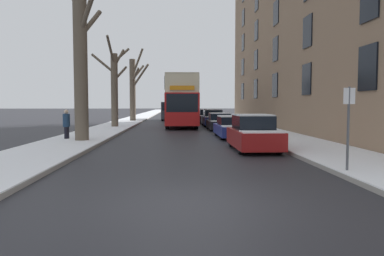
% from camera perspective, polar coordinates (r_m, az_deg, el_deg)
% --- Properties ---
extents(ground_plane, '(320.00, 320.00, 0.00)m').
position_cam_1_polar(ground_plane, '(7.47, 0.75, -11.55)').
color(ground_plane, '#28282D').
extents(sidewalk_left, '(3.19, 130.00, 0.16)m').
position_cam_1_polar(sidewalk_left, '(60.45, -7.43, 1.85)').
color(sidewalk_left, gray).
rests_on(sidewalk_left, ground).
extents(sidewalk_right, '(3.19, 130.00, 0.16)m').
position_cam_1_polar(sidewalk_right, '(60.53, 3.14, 1.88)').
color(sidewalk_right, gray).
rests_on(sidewalk_right, ground).
extents(terrace_facade_right, '(9.10, 38.93, 16.93)m').
position_cam_1_polar(terrace_facade_right, '(31.34, 20.98, 15.40)').
color(terrace_facade_right, '#8C7056').
rests_on(terrace_facade_right, ground).
extents(bare_tree_left_0, '(3.26, 3.28, 9.30)m').
position_cam_1_polar(bare_tree_left_0, '(19.63, -16.59, 9.83)').
color(bare_tree_left_0, brown).
rests_on(bare_tree_left_0, ground).
extents(bare_tree_left_1, '(2.93, 3.88, 7.09)m').
position_cam_1_polar(bare_tree_left_1, '(30.86, -11.74, 6.37)').
color(bare_tree_left_1, brown).
rests_on(bare_tree_left_1, ground).
extents(bare_tree_left_2, '(2.26, 2.88, 7.96)m').
position_cam_1_polar(bare_tree_left_2, '(41.63, -8.90, 6.11)').
color(bare_tree_left_2, brown).
rests_on(bare_tree_left_2, ground).
extents(double_decker_bus, '(2.62, 10.06, 4.30)m').
position_cam_1_polar(double_decker_bus, '(32.49, -1.67, 4.49)').
color(double_decker_bus, red).
rests_on(double_decker_bus, ground).
extents(parked_car_0, '(1.75, 4.01, 1.53)m').
position_cam_1_polar(parked_car_0, '(16.06, 9.36, -0.89)').
color(parked_car_0, maroon).
rests_on(parked_car_0, ground).
extents(parked_car_1, '(1.74, 4.56, 1.28)m').
position_cam_1_polar(parked_car_1, '(21.99, 6.12, 0.11)').
color(parked_car_1, navy).
rests_on(parked_car_1, ground).
extents(parked_car_2, '(1.71, 4.10, 1.31)m').
position_cam_1_polar(parked_car_2, '(28.18, 4.21, 0.91)').
color(parked_car_2, black).
rests_on(parked_car_2, ground).
extents(parked_car_3, '(1.76, 4.40, 1.51)m').
position_cam_1_polar(parked_car_3, '(33.28, 3.17, 1.47)').
color(parked_car_3, navy).
rests_on(parked_car_3, ground).
extents(parked_car_4, '(1.86, 4.53, 1.43)m').
position_cam_1_polar(parked_car_4, '(39.02, 2.33, 1.75)').
color(parked_car_4, black).
rests_on(parked_car_4, ground).
extents(oncoming_van, '(1.99, 5.68, 2.20)m').
position_cam_1_polar(oncoming_van, '(45.52, -3.36, 2.70)').
color(oncoming_van, '#333842').
rests_on(oncoming_van, ground).
extents(pedestrian_left_sidewalk, '(0.36, 0.36, 1.67)m').
position_cam_1_polar(pedestrian_left_sidewalk, '(20.57, -18.58, 0.57)').
color(pedestrian_left_sidewalk, black).
rests_on(pedestrian_left_sidewalk, ground).
extents(street_sign_post, '(0.32, 0.07, 2.43)m').
position_cam_1_polar(street_sign_post, '(10.99, 22.71, 0.45)').
color(street_sign_post, '#4C4F54').
rests_on(street_sign_post, ground).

